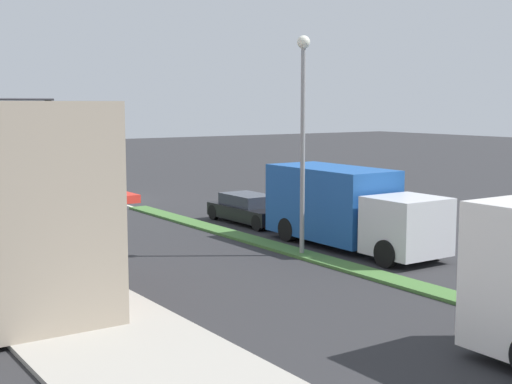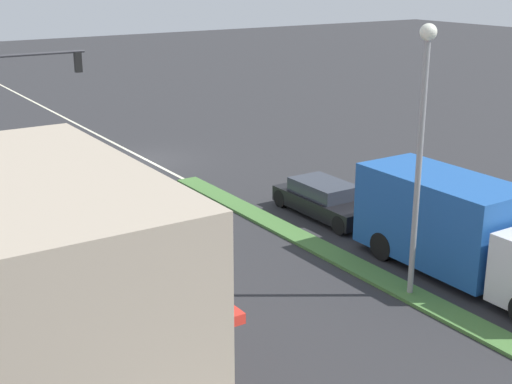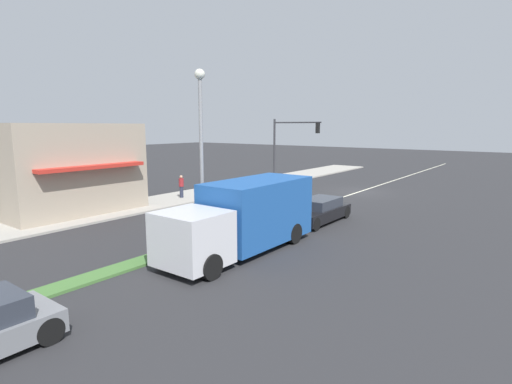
# 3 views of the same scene
# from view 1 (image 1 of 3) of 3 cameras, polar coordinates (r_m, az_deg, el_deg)

# --- Properties ---
(ground_plane) EXTENTS (160.00, 160.00, 0.00)m
(ground_plane) POSITION_cam_1_polar(r_m,az_deg,el_deg) (24.32, 4.51, -5.31)
(ground_plane) COLOR #2B2B2D
(sidewalk_right) EXTENTS (4.00, 73.00, 0.12)m
(sidewalk_right) POSITION_cam_1_polar(r_m,az_deg,el_deg) (19.66, -15.74, -8.38)
(sidewalk_right) COLOR #A8A399
(sidewalk_right) RESTS_ON ground
(lane_marking_center) EXTENTS (0.16, 60.00, 0.01)m
(lane_marking_center) POSITION_cam_1_polar(r_m,az_deg,el_deg) (39.79, -11.85, -0.58)
(lane_marking_center) COLOR beige
(lane_marking_center) RESTS_ON ground
(street_lamp) EXTENTS (0.44, 0.44, 7.37)m
(street_lamp) POSITION_cam_1_polar(r_m,az_deg,el_deg) (24.20, 3.78, 6.04)
(street_lamp) COLOR gray
(street_lamp) RESTS_ON median_strip
(warning_aframe_sign) EXTENTS (0.45, 0.53, 0.84)m
(warning_aframe_sign) POSITION_cam_1_polar(r_m,az_deg,el_deg) (37.98, -19.43, -0.56)
(warning_aframe_sign) COLOR yellow
(warning_aframe_sign) RESTS_ON ground
(delivery_truck) EXTENTS (2.44, 7.50, 2.87)m
(delivery_truck) POSITION_cam_1_polar(r_m,az_deg,el_deg) (26.02, 7.29, -1.25)
(delivery_truck) COLOR silver
(delivery_truck) RESTS_ON ground
(suv_black) EXTENTS (1.82, 4.43, 1.27)m
(suv_black) POSITION_cam_1_polar(r_m,az_deg,el_deg) (31.18, -0.52, -1.39)
(suv_black) COLOR black
(suv_black) RESTS_ON ground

